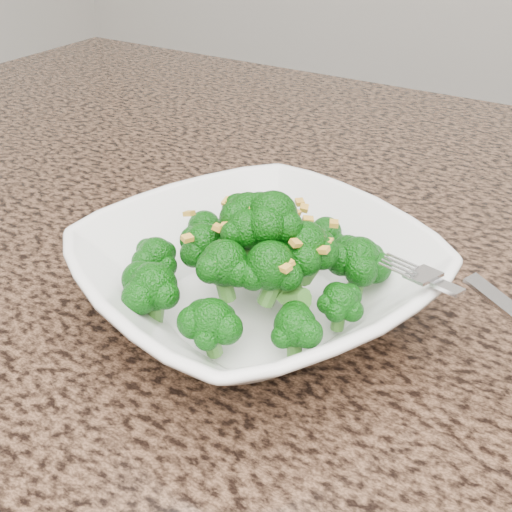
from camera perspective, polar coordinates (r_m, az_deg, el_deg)
The scene contains 5 objects.
granite_counter at distance 0.56m, azimuth 10.58°, elevation -3.08°, with size 1.64×1.04×0.03m, color brown.
bowl at distance 0.48m, azimuth 0.00°, elevation -1.91°, with size 0.25×0.25×0.06m, color white.
broccoli_pile at distance 0.45m, azimuth 0.00°, elevation 4.69°, with size 0.22×0.22×0.06m, color #0A4D08, non-canonical shape.
garlic_topping at distance 0.44m, azimuth 0.00°, elevation 8.69°, with size 0.13×0.13×0.01m, color gold, non-canonical shape.
fork at distance 0.42m, azimuth 17.13°, elevation -2.89°, with size 0.17×0.03×0.01m, color silver, non-canonical shape.
Camera 1 is at (0.15, -0.14, 1.20)m, focal length 45.00 mm.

